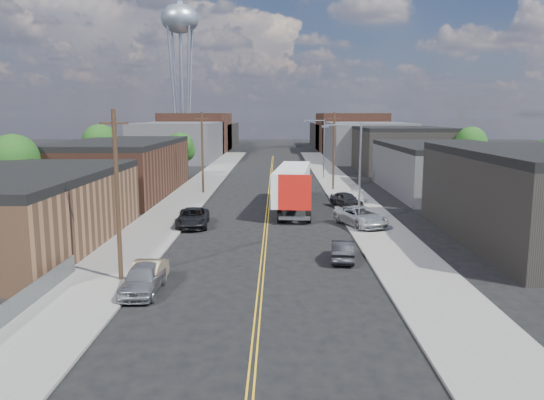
{
  "coord_description": "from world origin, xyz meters",
  "views": [
    {
      "loc": [
        0.93,
        -19.85,
        9.69
      ],
      "look_at": [
        0.52,
        24.59,
        2.5
      ],
      "focal_mm": 35.0,
      "sensor_mm": 36.0,
      "label": 1
    }
  ],
  "objects_px": {
    "car_left_c": "(193,218)",
    "car_right_lot_b": "(354,199)",
    "semi_truck": "(292,184)",
    "car_right_oncoming": "(343,250)",
    "car_left_a": "(143,279)",
    "water_tower": "(180,25)",
    "car_right_lot_c": "(346,199)",
    "car_left_b": "(147,275)",
    "car_right_lot_a": "(361,216)"
  },
  "relations": [
    {
      "from": "semi_truck",
      "to": "car_left_c",
      "type": "relative_size",
      "value": 3.04
    },
    {
      "from": "car_left_a",
      "to": "car_left_b",
      "type": "bearing_deg",
      "value": 89.16
    },
    {
      "from": "car_left_c",
      "to": "water_tower",
      "type": "bearing_deg",
      "value": 96.17
    },
    {
      "from": "car_left_a",
      "to": "car_left_b",
      "type": "xyz_separation_m",
      "value": [
        0.0,
        0.84,
        -0.08
      ]
    },
    {
      "from": "water_tower",
      "to": "car_left_a",
      "type": "height_order",
      "value": "water_tower"
    },
    {
      "from": "car_right_lot_a",
      "to": "car_right_lot_b",
      "type": "bearing_deg",
      "value": 62.95
    },
    {
      "from": "car_left_a",
      "to": "car_left_b",
      "type": "distance_m",
      "value": 0.84
    },
    {
      "from": "car_left_b",
      "to": "car_right_lot_b",
      "type": "xyz_separation_m",
      "value": [
        15.59,
        27.19,
        0.09
      ]
    },
    {
      "from": "semi_truck",
      "to": "car_left_b",
      "type": "bearing_deg",
      "value": -103.29
    },
    {
      "from": "car_left_b",
      "to": "car_left_c",
      "type": "distance_m",
      "value": 16.62
    },
    {
      "from": "car_left_a",
      "to": "car_left_c",
      "type": "distance_m",
      "value": 17.46
    },
    {
      "from": "car_left_a",
      "to": "car_left_b",
      "type": "relative_size",
      "value": 1.07
    },
    {
      "from": "car_right_lot_c",
      "to": "car_left_a",
      "type": "bearing_deg",
      "value": -142.31
    },
    {
      "from": "car_left_a",
      "to": "car_right_lot_b",
      "type": "relative_size",
      "value": 1.02
    },
    {
      "from": "car_left_b",
      "to": "car_right_oncoming",
      "type": "xyz_separation_m",
      "value": [
        11.74,
        5.83,
        -0.04
      ]
    },
    {
      "from": "semi_truck",
      "to": "car_right_lot_a",
      "type": "xyz_separation_m",
      "value": [
        5.69,
        -9.41,
        -1.59
      ]
    },
    {
      "from": "water_tower",
      "to": "car_right_oncoming",
      "type": "xyz_separation_m",
      "value": [
        27.34,
        -95.36,
        -29.95
      ]
    },
    {
      "from": "car_left_c",
      "to": "car_right_oncoming",
      "type": "bearing_deg",
      "value": -46.87
    },
    {
      "from": "car_left_b",
      "to": "car_left_c",
      "type": "relative_size",
      "value": 0.79
    },
    {
      "from": "semi_truck",
      "to": "car_right_oncoming",
      "type": "xyz_separation_m",
      "value": [
        2.84,
        -19.99,
        -1.86
      ]
    },
    {
      "from": "car_right_lot_c",
      "to": "car_left_c",
      "type": "bearing_deg",
      "value": -171.0
    },
    {
      "from": "water_tower",
      "to": "car_right_oncoming",
      "type": "bearing_deg",
      "value": -74.0
    },
    {
      "from": "car_right_oncoming",
      "to": "car_left_a",
      "type": "bearing_deg",
      "value": 35.65
    },
    {
      "from": "car_right_lot_c",
      "to": "semi_truck",
      "type": "bearing_deg",
      "value": 158.41
    },
    {
      "from": "car_right_oncoming",
      "to": "car_right_lot_a",
      "type": "height_order",
      "value": "car_right_lot_a"
    },
    {
      "from": "semi_truck",
      "to": "car_right_lot_c",
      "type": "distance_m",
      "value": 5.93
    },
    {
      "from": "water_tower",
      "to": "car_right_lot_c",
      "type": "bearing_deg",
      "value": -68.11
    },
    {
      "from": "water_tower",
      "to": "car_right_lot_a",
      "type": "distance_m",
      "value": 94.77
    },
    {
      "from": "semi_truck",
      "to": "car_right_oncoming",
      "type": "distance_m",
      "value": 20.27
    },
    {
      "from": "car_right_lot_a",
      "to": "car_right_oncoming",
      "type": "bearing_deg",
      "value": -126.94
    },
    {
      "from": "semi_truck",
      "to": "car_right_lot_b",
      "type": "distance_m",
      "value": 7.03
    },
    {
      "from": "car_right_oncoming",
      "to": "car_right_lot_b",
      "type": "distance_m",
      "value": 21.71
    },
    {
      "from": "car_left_b",
      "to": "car_right_oncoming",
      "type": "distance_m",
      "value": 13.11
    },
    {
      "from": "water_tower",
      "to": "car_right_oncoming",
      "type": "height_order",
      "value": "water_tower"
    },
    {
      "from": "car_right_oncoming",
      "to": "car_right_lot_c",
      "type": "distance_m",
      "value": 20.41
    },
    {
      "from": "car_left_b",
      "to": "car_right_lot_c",
      "type": "bearing_deg",
      "value": 62.1
    },
    {
      "from": "car_left_c",
      "to": "car_right_lot_a",
      "type": "height_order",
      "value": "car_right_lot_a"
    },
    {
      "from": "semi_truck",
      "to": "car_left_a",
      "type": "distance_m",
      "value": 28.15
    },
    {
      "from": "semi_truck",
      "to": "car_left_a",
      "type": "xyz_separation_m",
      "value": [
        -8.91,
        -26.65,
        -1.75
      ]
    },
    {
      "from": "water_tower",
      "to": "car_right_lot_b",
      "type": "distance_m",
      "value": 85.66
    },
    {
      "from": "car_left_a",
      "to": "car_right_lot_c",
      "type": "distance_m",
      "value": 30.58
    },
    {
      "from": "water_tower",
      "to": "semi_truck",
      "type": "bearing_deg",
      "value": -71.99
    },
    {
      "from": "car_right_lot_b",
      "to": "water_tower",
      "type": "bearing_deg",
      "value": 125.93
    },
    {
      "from": "car_right_lot_a",
      "to": "car_right_lot_c",
      "type": "height_order",
      "value": "car_right_lot_a"
    },
    {
      "from": "car_right_lot_b",
      "to": "car_left_b",
      "type": "bearing_deg",
      "value": -106.75
    },
    {
      "from": "water_tower",
      "to": "semi_truck",
      "type": "relative_size",
      "value": 2.12
    },
    {
      "from": "car_left_b",
      "to": "semi_truck",
      "type": "bearing_deg",
      "value": 72.34
    },
    {
      "from": "car_left_b",
      "to": "car_right_lot_c",
      "type": "relative_size",
      "value": 1.0
    },
    {
      "from": "car_left_c",
      "to": "car_right_lot_b",
      "type": "relative_size",
      "value": 1.22
    },
    {
      "from": "car_right_lot_a",
      "to": "water_tower",
      "type": "bearing_deg",
      "value": 87.77
    }
  ]
}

